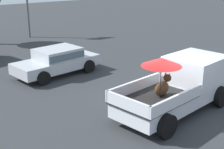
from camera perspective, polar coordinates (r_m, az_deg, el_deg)
The scene contains 3 objects.
ground_plane at distance 12.50m, azimuth 10.53°, elevation -6.43°, with size 80.00×80.00×0.00m, color #2D3033.
pickup_truck_main at distance 12.46m, azimuth 11.95°, elevation -1.71°, with size 5.29×2.90×2.31m.
parked_sedan_near at distance 16.52m, azimuth -9.58°, elevation 2.52°, with size 4.51×2.45×1.33m.
Camera 1 is at (-8.32, -7.77, 5.16)m, focal length 52.32 mm.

